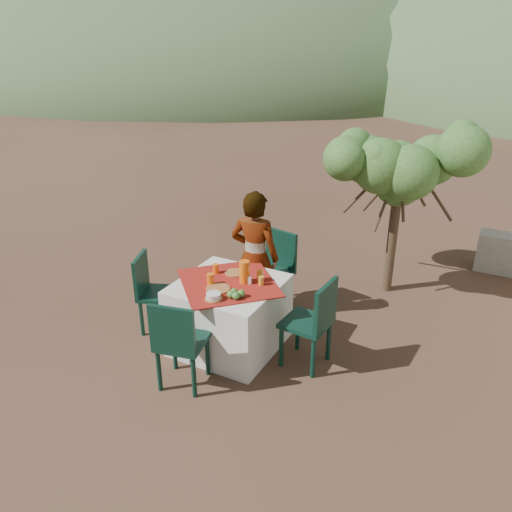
{
  "coord_description": "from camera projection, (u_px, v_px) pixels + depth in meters",
  "views": [
    {
      "loc": [
        2.59,
        -3.91,
        3.08
      ],
      "look_at": [
        0.3,
        0.39,
        0.92
      ],
      "focal_mm": 35.0,
      "sensor_mm": 36.0,
      "label": 1
    }
  ],
  "objects": [
    {
      "name": "ground",
      "position": [
        216.0,
        340.0,
        5.52
      ],
      "size": [
        160.0,
        160.0,
        0.0
      ],
      "primitive_type": "plane",
      "color": "#3D251B",
      "rests_on": "ground"
    },
    {
      "name": "table",
      "position": [
        229.0,
        314.0,
        5.28
      ],
      "size": [
        1.3,
        1.3,
        0.76
      ],
      "color": "white",
      "rests_on": "ground"
    },
    {
      "name": "chair_far",
      "position": [
        275.0,
        266.0,
        6.01
      ],
      "size": [
        0.53,
        0.53,
        0.96
      ],
      "rotation": [
        0.0,
        0.0,
        -0.2
      ],
      "color": "black",
      "rests_on": "ground"
    },
    {
      "name": "chair_near",
      "position": [
        178.0,
        341.0,
        4.57
      ],
      "size": [
        0.51,
        0.51,
        0.93
      ],
      "rotation": [
        0.0,
        0.0,
        3.36
      ],
      "color": "black",
      "rests_on": "ground"
    },
    {
      "name": "chair_left",
      "position": [
        152.0,
        289.0,
        5.55
      ],
      "size": [
        0.54,
        0.54,
        0.9
      ],
      "rotation": [
        0.0,
        0.0,
        1.95
      ],
      "color": "black",
      "rests_on": "ground"
    },
    {
      "name": "chair_right",
      "position": [
        314.0,
        320.0,
        4.89
      ],
      "size": [
        0.47,
        0.47,
        0.95
      ],
      "rotation": [
        0.0,
        0.0,
        4.64
      ],
      "color": "black",
      "rests_on": "ground"
    },
    {
      "name": "person",
      "position": [
        255.0,
        257.0,
        5.66
      ],
      "size": [
        0.61,
        0.44,
        1.56
      ],
      "primitive_type": "imported",
      "rotation": [
        0.0,
        0.0,
        3.26
      ],
      "color": "#8C6651",
      "rests_on": "ground"
    },
    {
      "name": "shrub_tree",
      "position": [
        406.0,
        175.0,
        6.01
      ],
      "size": [
        1.66,
        1.63,
        1.95
      ],
      "color": "#4D3926",
      "rests_on": "ground"
    },
    {
      "name": "hill_near_left",
      "position": [
        226.0,
        80.0,
        37.47
      ],
      "size": [
        40.0,
        40.0,
        16.0
      ],
      "primitive_type": "ellipsoid",
      "color": "#314E2C",
      "rests_on": "ground"
    },
    {
      "name": "hill_far_center",
      "position": [
        463.0,
        70.0,
        49.21
      ],
      "size": [
        60.0,
        60.0,
        24.0
      ],
      "primitive_type": "ellipsoid",
      "color": "slate",
      "rests_on": "ground"
    },
    {
      "name": "plate_far",
      "position": [
        235.0,
        273.0,
        5.31
      ],
      "size": [
        0.21,
        0.21,
        0.01
      ],
      "primitive_type": "cylinder",
      "color": "#8F5C26",
      "rests_on": "table"
    },
    {
      "name": "plate_near",
      "position": [
        218.0,
        289.0,
        4.98
      ],
      "size": [
        0.25,
        0.25,
        0.01
      ],
      "primitive_type": "cylinder",
      "color": "#8F5C26",
      "rests_on": "table"
    },
    {
      "name": "glass_far",
      "position": [
        216.0,
        269.0,
        5.3
      ],
      "size": [
        0.06,
        0.06,
        0.1
      ],
      "primitive_type": "cylinder",
      "color": "orange",
      "rests_on": "table"
    },
    {
      "name": "glass_near",
      "position": [
        210.0,
        279.0,
        5.06
      ],
      "size": [
        0.07,
        0.07,
        0.12
      ],
      "primitive_type": "cylinder",
      "color": "orange",
      "rests_on": "table"
    },
    {
      "name": "juice_pitcher",
      "position": [
        245.0,
        272.0,
        5.07
      ],
      "size": [
        0.11,
        0.11,
        0.24
      ],
      "primitive_type": "cylinder",
      "color": "orange",
      "rests_on": "table"
    },
    {
      "name": "bowl_plate",
      "position": [
        214.0,
        299.0,
        4.79
      ],
      "size": [
        0.17,
        0.17,
        0.01
      ],
      "primitive_type": "cylinder",
      "color": "#8F5C26",
      "rests_on": "table"
    },
    {
      "name": "white_bowl",
      "position": [
        213.0,
        296.0,
        4.78
      ],
      "size": [
        0.14,
        0.14,
        0.05
      ],
      "primitive_type": "cylinder",
      "color": "silver",
      "rests_on": "bowl_plate"
    },
    {
      "name": "jar_left",
      "position": [
        261.0,
        281.0,
        5.05
      ],
      "size": [
        0.06,
        0.06,
        0.09
      ],
      "primitive_type": "cylinder",
      "color": "orange",
      "rests_on": "table"
    },
    {
      "name": "jar_right",
      "position": [
        260.0,
        276.0,
        5.14
      ],
      "size": [
        0.07,
        0.07,
        0.11
      ],
      "primitive_type": "cylinder",
      "color": "orange",
      "rests_on": "table"
    },
    {
      "name": "napkin_holder",
      "position": [
        248.0,
        280.0,
        5.08
      ],
      "size": [
        0.07,
        0.05,
        0.08
      ],
      "primitive_type": "cube",
      "rotation": [
        0.0,
        0.0,
        0.3
      ],
      "color": "silver",
      "rests_on": "table"
    },
    {
      "name": "fruit_cluster",
      "position": [
        236.0,
        294.0,
        4.81
      ],
      "size": [
        0.16,
        0.14,
        0.08
      ],
      "color": "#49812E",
      "rests_on": "table"
    }
  ]
}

